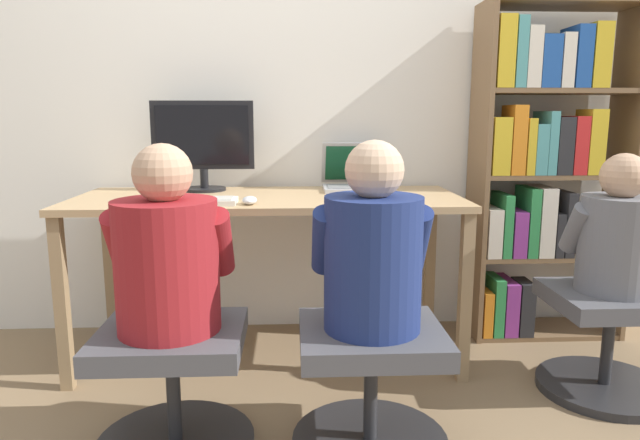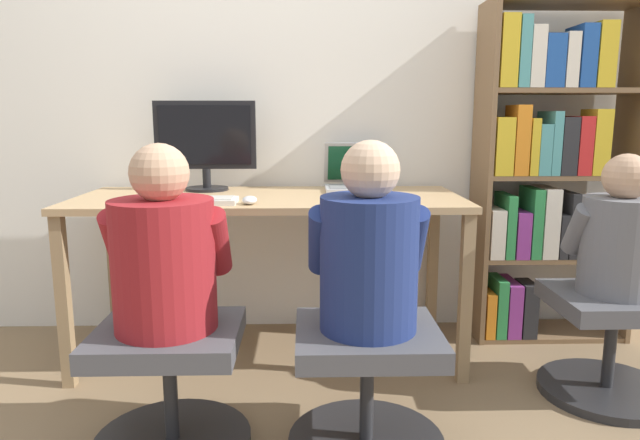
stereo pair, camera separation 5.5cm
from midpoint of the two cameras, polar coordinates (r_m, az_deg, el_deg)
The scene contains 14 objects.
ground_plane at distance 2.52m, azimuth -4.66°, elevation -16.38°, with size 14.00×14.00×0.00m, color #846B4C.
wall_back at distance 3.02m, azimuth -4.21°, elevation 13.57°, with size 10.00×0.05×2.60m.
desk at distance 2.64m, azimuth -4.46°, elevation 0.72°, with size 1.76×0.71×0.77m.
desktop_monitor at distance 2.85m, azimuth -10.85°, elevation 7.47°, with size 0.49×0.21×0.43m.
laptop at distance 2.85m, azimuth 4.18°, elevation 4.04°, with size 0.31×0.35×0.23m.
keyboard at distance 2.45m, azimuth -12.62°, elevation 1.90°, with size 0.42×0.15×0.03m.
computer_mouse_by_keyboard at distance 2.39m, azimuth -6.40°, elevation 2.00°, with size 0.06×0.10×0.03m.
office_chair_left at distance 2.07m, azimuth -14.01°, elevation -15.51°, with size 0.54×0.54×0.43m.
office_chair_right at distance 2.02m, azimuth 5.52°, elevation -15.95°, with size 0.54×0.54×0.43m.
person_at_monitor at distance 1.93m, azimuth -14.57°, elevation -3.23°, with size 0.41×0.34×0.61m.
person_at_laptop at distance 1.87m, azimuth 5.75°, elevation -3.11°, with size 0.39×0.33×0.62m.
bookshelf at distance 3.05m, azimuth 21.85°, elevation 4.64°, with size 0.76×0.30×1.67m.
office_chair_side at distance 2.65m, azimuth 27.61°, elevation -10.55°, with size 0.54×0.54×0.43m.
person_near_shelf at distance 2.54m, azimuth 28.38°, elevation -1.40°, with size 0.37×0.30×0.56m.
Camera 2 is at (0.17, -2.24, 1.13)m, focal length 32.00 mm.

